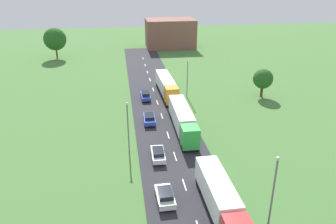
% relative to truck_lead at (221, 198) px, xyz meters
% --- Properties ---
extents(road, '(10.00, 140.00, 0.06)m').
position_rel_truck_lead_xyz_m(road, '(-2.62, 12.47, -2.07)').
color(road, '#2B2B30').
rests_on(road, ground).
extents(lane_marking_centre, '(0.16, 121.40, 0.01)m').
position_rel_truck_lead_xyz_m(lane_marking_centre, '(-2.62, 9.12, -2.03)').
color(lane_marking_centre, white).
rests_on(lane_marking_centre, road).
extents(truck_lead, '(2.55, 12.36, 3.50)m').
position_rel_truck_lead_xyz_m(truck_lead, '(0.00, 0.00, 0.00)').
color(truck_lead, red).
rests_on(truck_lead, road).
extents(truck_second, '(2.64, 14.19, 3.64)m').
position_rel_truck_lead_xyz_m(truck_second, '(-0.15, 19.98, 0.07)').
color(truck_second, green).
rests_on(truck_second, road).
extents(truck_third, '(2.87, 13.98, 3.59)m').
position_rel_truck_lead_xyz_m(truck_third, '(-0.28, 36.88, 0.03)').
color(truck_third, orange).
rests_on(truck_third, road).
extents(car_second, '(1.91, 3.98, 1.54)m').
position_rel_truck_lead_xyz_m(car_second, '(-5.34, 2.88, -1.24)').
color(car_second, white).
rests_on(car_second, road).
extents(car_third, '(1.83, 4.22, 1.49)m').
position_rel_truck_lead_xyz_m(car_third, '(-5.01, 12.04, -1.26)').
color(car_third, white).
rests_on(car_third, road).
extents(car_fourth, '(2.02, 4.55, 1.51)m').
position_rel_truck_lead_xyz_m(car_fourth, '(-5.04, 23.94, -1.24)').
color(car_fourth, blue).
rests_on(car_fourth, road).
extents(car_fifth, '(1.75, 4.57, 1.55)m').
position_rel_truck_lead_xyz_m(car_fifth, '(-4.71, 35.18, -1.23)').
color(car_fifth, blue).
rests_on(car_fifth, road).
extents(lamppost_lead, '(0.36, 0.36, 9.26)m').
position_rel_truck_lead_xyz_m(lamppost_lead, '(3.26, -4.28, 3.02)').
color(lamppost_lead, slate).
rests_on(lamppost_lead, ground).
extents(lamppost_second, '(0.36, 0.36, 7.40)m').
position_rel_truck_lead_xyz_m(lamppost_second, '(-8.79, 14.92, 2.07)').
color(lamppost_second, slate).
rests_on(lamppost_second, ground).
extents(lamppost_third, '(0.36, 0.36, 7.72)m').
position_rel_truck_lead_xyz_m(lamppost_third, '(3.64, 35.13, 2.24)').
color(lamppost_third, slate).
rests_on(lamppost_third, ground).
extents(tree_oak, '(3.95, 3.95, 5.77)m').
position_rel_truck_lead_xyz_m(tree_oak, '(18.63, 33.28, 1.67)').
color(tree_oak, '#513823').
rests_on(tree_oak, ground).
extents(tree_maple, '(6.37, 6.37, 8.79)m').
position_rel_truck_lead_xyz_m(tree_maple, '(-27.28, 72.47, 3.50)').
color(tree_maple, '#513823').
rests_on(tree_maple, ground).
extents(distant_building, '(15.75, 10.52, 9.11)m').
position_rel_truck_lead_xyz_m(distant_building, '(7.65, 83.03, 2.46)').
color(distant_building, brown).
rests_on(distant_building, ground).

